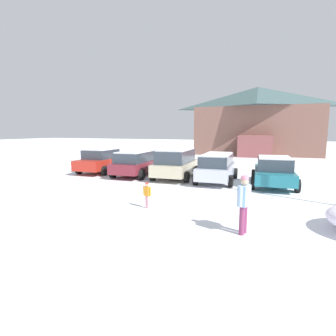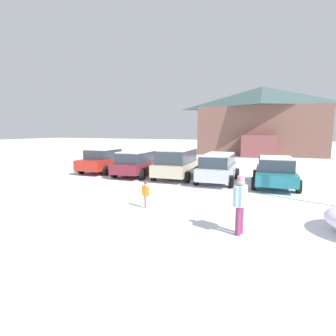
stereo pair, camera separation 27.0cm
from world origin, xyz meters
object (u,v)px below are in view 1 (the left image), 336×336
at_px(parked_teal_hatchback, 274,171).
at_px(skier_child_in_orange_jacket, 147,194).
at_px(ski_lodge, 257,120).
at_px(parked_red_sedan, 103,160).
at_px(parked_silver_wagon, 217,167).
at_px(parked_maroon_van, 135,162).
at_px(skier_adult_in_blue_parka, 244,201).
at_px(parked_beige_suv, 176,163).

distance_m(parked_teal_hatchback, skier_child_in_orange_jacket, 7.55).
distance_m(ski_lodge, parked_teal_hatchback, 20.59).
bearing_deg(parked_red_sedan, parked_silver_wagon, -3.80).
relative_size(parked_maroon_van, skier_adult_in_blue_parka, 2.47).
bearing_deg(skier_child_in_orange_jacket, ski_lodge, 85.35).
height_order(ski_lodge, parked_teal_hatchback, ski_lodge).
bearing_deg(skier_child_in_orange_jacket, parked_teal_hatchback, 54.68).
bearing_deg(ski_lodge, skier_adult_in_blue_parka, -86.96).
height_order(parked_red_sedan, parked_beige_suv, parked_beige_suv).
height_order(parked_red_sedan, parked_teal_hatchback, parked_red_sedan).
relative_size(parked_teal_hatchback, skier_child_in_orange_jacket, 4.43).
bearing_deg(parked_maroon_van, skier_adult_in_blue_parka, -44.50).
bearing_deg(parked_beige_suv, parked_red_sedan, 176.62).
bearing_deg(parked_silver_wagon, skier_adult_in_blue_parka, -73.08).
bearing_deg(parked_silver_wagon, skier_child_in_orange_jacket, -102.27).
distance_m(ski_lodge, parked_maroon_van, 21.28).
bearing_deg(parked_maroon_van, parked_teal_hatchback, -0.41).
xyz_separation_m(parked_red_sedan, parked_beige_suv, (5.66, -0.33, 0.12)).
xyz_separation_m(parked_red_sedan, skier_child_in_orange_jacket, (6.88, -6.76, -0.28)).
bearing_deg(parked_red_sedan, skier_adult_in_blue_parka, -37.19).
xyz_separation_m(parked_maroon_van, skier_adult_in_blue_parka, (7.54, -7.41, 0.07)).
bearing_deg(skier_child_in_orange_jacket, parked_red_sedan, 135.52).
relative_size(ski_lodge, parked_beige_suv, 3.43).
height_order(parked_teal_hatchback, skier_child_in_orange_jacket, parked_teal_hatchback).
height_order(parked_maroon_van, parked_silver_wagon, parked_silver_wagon).
distance_m(parked_maroon_van, skier_child_in_orange_jacket, 7.36).
height_order(parked_red_sedan, skier_child_in_orange_jacket, parked_red_sedan).
relative_size(parked_red_sedan, skier_child_in_orange_jacket, 4.66).
distance_m(ski_lodge, parked_red_sedan, 21.82).
xyz_separation_m(parked_beige_suv, skier_adult_in_blue_parka, (4.83, -7.62, -0.02)).
bearing_deg(skier_adult_in_blue_parka, ski_lodge, 93.04).
bearing_deg(skier_adult_in_blue_parka, parked_silver_wagon, 106.92).
xyz_separation_m(parked_teal_hatchback, skier_adult_in_blue_parka, (-0.76, -7.35, 0.15)).
bearing_deg(parked_teal_hatchback, skier_adult_in_blue_parka, -95.87).
relative_size(ski_lodge, skier_adult_in_blue_parka, 9.10).
distance_m(parked_red_sedan, skier_child_in_orange_jacket, 9.65).
bearing_deg(parked_red_sedan, ski_lodge, 65.25).
xyz_separation_m(ski_lodge, parked_beige_suv, (-3.37, -19.92, -3.22)).
bearing_deg(skier_adult_in_blue_parka, parked_red_sedan, 142.81).
bearing_deg(parked_silver_wagon, ski_lodge, 87.75).
height_order(ski_lodge, parked_maroon_van, ski_lodge).
bearing_deg(ski_lodge, parked_maroon_van, -106.81).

